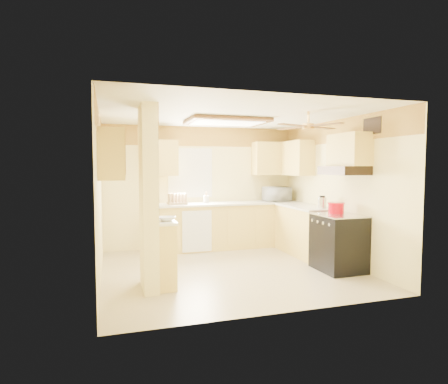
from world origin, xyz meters
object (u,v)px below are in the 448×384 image
object	(u,v)px
bowl	(167,219)
dutch_oven	(336,208)
microwave	(277,194)
stove	(339,242)
kettle	(322,202)

from	to	relation	value
bowl	dutch_oven	world-z (taller)	dutch_oven
microwave	bowl	world-z (taller)	microwave
stove	microwave	bearing A→B (deg)	92.64
stove	kettle	xyz separation A→B (m)	(0.09, 0.64, 0.58)
dutch_oven	bowl	bearing A→B (deg)	-175.89
stove	kettle	size ratio (longest dim) A/B	4.05
kettle	bowl	bearing A→B (deg)	-166.02
bowl	kettle	distance (m)	2.95
stove	microwave	world-z (taller)	microwave
microwave	bowl	bearing A→B (deg)	41.09
stove	kettle	distance (m)	0.87
stove	microwave	distance (m)	2.23
microwave	bowl	distance (m)	3.47
stove	bowl	bearing A→B (deg)	-178.52
dutch_oven	kettle	bearing A→B (deg)	83.55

